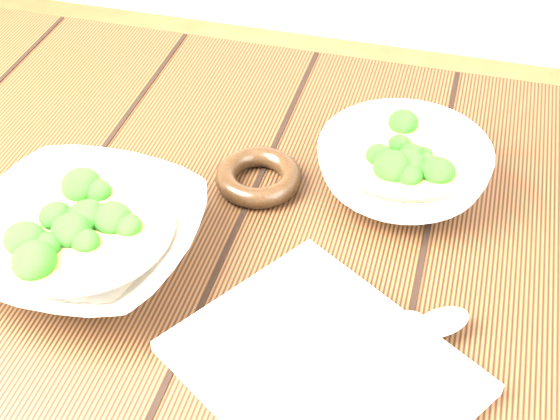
% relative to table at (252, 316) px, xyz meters
% --- Properties ---
extents(table, '(1.20, 0.80, 0.75)m').
position_rel_table_xyz_m(table, '(0.00, 0.00, 0.00)').
color(table, '#382210').
rests_on(table, ground).
extents(soup_bowl_front, '(0.24, 0.24, 0.07)m').
position_rel_table_xyz_m(soup_bowl_front, '(-0.15, -0.07, 0.15)').
color(soup_bowl_front, white).
rests_on(soup_bowl_front, table).
extents(soup_bowl_back, '(0.23, 0.23, 0.07)m').
position_rel_table_xyz_m(soup_bowl_back, '(0.14, 0.13, 0.15)').
color(soup_bowl_back, white).
rests_on(soup_bowl_back, table).
extents(trivet, '(0.11, 0.11, 0.02)m').
position_rel_table_xyz_m(trivet, '(-0.02, 0.09, 0.13)').
color(trivet, black).
rests_on(trivet, table).
extents(napkin, '(0.31, 0.30, 0.01)m').
position_rel_table_xyz_m(napkin, '(0.11, -0.14, 0.13)').
color(napkin, beige).
rests_on(napkin, table).
extents(spoon_left, '(0.17, 0.15, 0.01)m').
position_rel_table_xyz_m(spoon_left, '(0.14, -0.11, 0.14)').
color(spoon_left, '#9D988A').
rests_on(spoon_left, napkin).
extents(spoon_right, '(0.17, 0.15, 0.01)m').
position_rel_table_xyz_m(spoon_right, '(0.18, -0.10, 0.14)').
color(spoon_right, '#9D988A').
rests_on(spoon_right, napkin).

